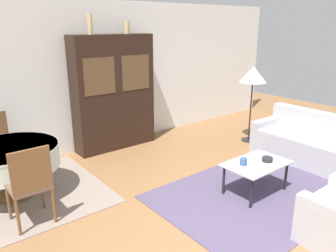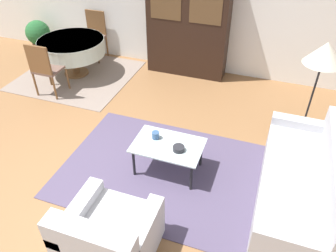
{
  "view_description": "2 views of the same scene",
  "coord_description": "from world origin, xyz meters",
  "px_view_note": "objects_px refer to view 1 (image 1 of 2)",
  "views": [
    {
      "loc": [
        -2.46,
        -1.94,
        2.29
      ],
      "look_at": [
        0.2,
        1.4,
        0.95
      ],
      "focal_mm": 35.0,
      "sensor_mm": 36.0,
      "label": 1
    },
    {
      "loc": [
        2.16,
        -2.47,
        3.17
      ],
      "look_at": [
        1.09,
        0.55,
        0.75
      ],
      "focal_mm": 35.0,
      "sensor_mm": 36.0,
      "label": 2
    }
  ],
  "objects_px": {
    "coffee_table": "(256,166)",
    "bowl": "(267,159)",
    "floor_lamp": "(253,76)",
    "vase_short": "(127,27)",
    "cup": "(243,162)",
    "dining_chair_near": "(30,182)",
    "dining_table": "(10,157)",
    "display_cabinet": "(114,93)",
    "couch": "(317,146)",
    "vase_tall": "(90,24)"
  },
  "relations": [
    {
      "from": "cup",
      "to": "dining_table",
      "type": "bearing_deg",
      "value": 142.4
    },
    {
      "from": "bowl",
      "to": "vase_tall",
      "type": "distance_m",
      "value": 3.59
    },
    {
      "from": "dining_table",
      "to": "bowl",
      "type": "distance_m",
      "value": 3.5
    },
    {
      "from": "display_cabinet",
      "to": "vase_short",
      "type": "relative_size",
      "value": 9.38
    },
    {
      "from": "dining_table",
      "to": "vase_short",
      "type": "bearing_deg",
      "value": 19.22
    },
    {
      "from": "display_cabinet",
      "to": "dining_chair_near",
      "type": "height_order",
      "value": "display_cabinet"
    },
    {
      "from": "bowl",
      "to": "couch",
      "type": "bearing_deg",
      "value": 2.02
    },
    {
      "from": "floor_lamp",
      "to": "cup",
      "type": "height_order",
      "value": "floor_lamp"
    },
    {
      "from": "coffee_table",
      "to": "dining_table",
      "type": "height_order",
      "value": "dining_table"
    },
    {
      "from": "vase_tall",
      "to": "dining_chair_near",
      "type": "bearing_deg",
      "value": -134.89
    },
    {
      "from": "dining_chair_near",
      "to": "cup",
      "type": "bearing_deg",
      "value": -23.07
    },
    {
      "from": "cup",
      "to": "vase_tall",
      "type": "bearing_deg",
      "value": 106.07
    },
    {
      "from": "coffee_table",
      "to": "cup",
      "type": "bearing_deg",
      "value": 160.28
    },
    {
      "from": "coffee_table",
      "to": "bowl",
      "type": "distance_m",
      "value": 0.19
    },
    {
      "from": "coffee_table",
      "to": "vase_tall",
      "type": "relative_size",
      "value": 2.67
    },
    {
      "from": "coffee_table",
      "to": "dining_chair_near",
      "type": "bearing_deg",
      "value": 157.17
    },
    {
      "from": "cup",
      "to": "bowl",
      "type": "xyz_separation_m",
      "value": [
        0.36,
        -0.13,
        -0.02
      ]
    },
    {
      "from": "floor_lamp",
      "to": "vase_tall",
      "type": "bearing_deg",
      "value": 152.31
    },
    {
      "from": "cup",
      "to": "dining_chair_near",
      "type": "bearing_deg",
      "value": 156.93
    },
    {
      "from": "cup",
      "to": "bowl",
      "type": "relative_size",
      "value": 0.67
    },
    {
      "from": "dining_table",
      "to": "cup",
      "type": "distance_m",
      "value": 3.14
    },
    {
      "from": "bowl",
      "to": "floor_lamp",
      "type": "bearing_deg",
      "value": 44.43
    },
    {
      "from": "vase_tall",
      "to": "vase_short",
      "type": "bearing_deg",
      "value": 0.0
    },
    {
      "from": "dining_table",
      "to": "dining_chair_near",
      "type": "relative_size",
      "value": 1.29
    },
    {
      "from": "dining_chair_near",
      "to": "cup",
      "type": "xyz_separation_m",
      "value": [
        2.48,
        -1.06,
        -0.06
      ]
    },
    {
      "from": "floor_lamp",
      "to": "cup",
      "type": "distance_m",
      "value": 2.45
    },
    {
      "from": "floor_lamp",
      "to": "vase_short",
      "type": "relative_size",
      "value": 6.69
    },
    {
      "from": "coffee_table",
      "to": "vase_short",
      "type": "height_order",
      "value": "vase_short"
    },
    {
      "from": "coffee_table",
      "to": "bowl",
      "type": "bearing_deg",
      "value": -20.06
    },
    {
      "from": "coffee_table",
      "to": "display_cabinet",
      "type": "distance_m",
      "value": 2.96
    },
    {
      "from": "vase_tall",
      "to": "vase_short",
      "type": "xyz_separation_m",
      "value": [
        0.72,
        0.0,
        -0.06
      ]
    },
    {
      "from": "coffee_table",
      "to": "display_cabinet",
      "type": "height_order",
      "value": "display_cabinet"
    },
    {
      "from": "coffee_table",
      "to": "dining_table",
      "type": "xyz_separation_m",
      "value": [
        -2.68,
        1.98,
        0.18
      ]
    },
    {
      "from": "display_cabinet",
      "to": "dining_chair_near",
      "type": "distance_m",
      "value": 2.73
    },
    {
      "from": "coffee_table",
      "to": "floor_lamp",
      "type": "bearing_deg",
      "value": 40.37
    },
    {
      "from": "floor_lamp",
      "to": "vase_short",
      "type": "bearing_deg",
      "value": 144.24
    },
    {
      "from": "coffee_table",
      "to": "vase_short",
      "type": "xyz_separation_m",
      "value": [
        -0.27,
        2.83,
        1.82
      ]
    },
    {
      "from": "display_cabinet",
      "to": "vase_short",
      "type": "height_order",
      "value": "vase_short"
    },
    {
      "from": "couch",
      "to": "bowl",
      "type": "height_order",
      "value": "couch"
    },
    {
      "from": "coffee_table",
      "to": "cup",
      "type": "height_order",
      "value": "cup"
    },
    {
      "from": "vase_short",
      "to": "cup",
      "type": "bearing_deg",
      "value": -88.55
    },
    {
      "from": "dining_chair_near",
      "to": "bowl",
      "type": "bearing_deg",
      "value": -22.67
    },
    {
      "from": "couch",
      "to": "display_cabinet",
      "type": "height_order",
      "value": "display_cabinet"
    },
    {
      "from": "dining_table",
      "to": "dining_chair_near",
      "type": "bearing_deg",
      "value": -90.0
    },
    {
      "from": "dining_chair_near",
      "to": "vase_tall",
      "type": "bearing_deg",
      "value": 45.11
    },
    {
      "from": "coffee_table",
      "to": "floor_lamp",
      "type": "distance_m",
      "value": 2.38
    },
    {
      "from": "dining_chair_near",
      "to": "floor_lamp",
      "type": "xyz_separation_m",
      "value": [
        4.36,
        0.3,
        0.75
      ]
    },
    {
      "from": "vase_tall",
      "to": "coffee_table",
      "type": "bearing_deg",
      "value": -70.67
    },
    {
      "from": "vase_tall",
      "to": "vase_short",
      "type": "relative_size",
      "value": 1.49
    },
    {
      "from": "dining_chair_near",
      "to": "cup",
      "type": "height_order",
      "value": "dining_chair_near"
    }
  ]
}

